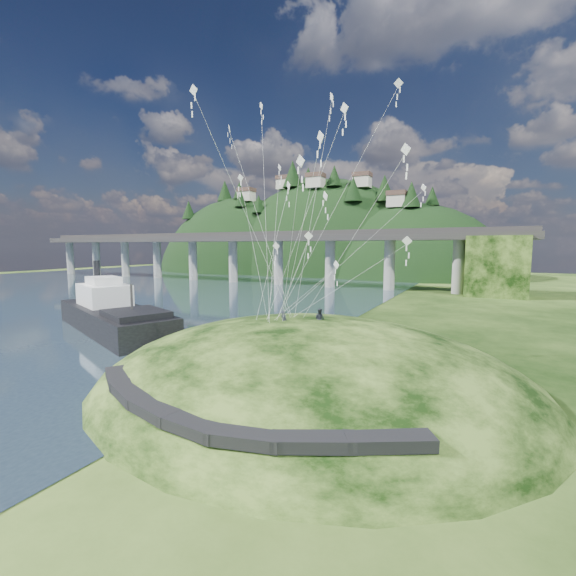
% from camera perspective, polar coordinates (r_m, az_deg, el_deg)
% --- Properties ---
extents(ground, '(320.00, 320.00, 0.00)m').
position_cam_1_polar(ground, '(33.89, -10.98, -12.51)').
color(ground, black).
rests_on(ground, ground).
extents(water, '(240.00, 240.00, 0.00)m').
position_cam_1_polar(water, '(107.81, -31.66, -0.46)').
color(water, '#304658').
rests_on(water, ground).
extents(grass_hill, '(36.00, 32.00, 13.00)m').
position_cam_1_polar(grass_hill, '(32.11, 3.21, -16.34)').
color(grass_hill, black).
rests_on(grass_hill, ground).
extents(footpath, '(22.29, 5.84, 0.83)m').
position_cam_1_polar(footpath, '(21.68, -11.53, -17.66)').
color(footpath, black).
rests_on(footpath, ground).
extents(bridge, '(160.00, 11.00, 15.00)m').
position_cam_1_polar(bridge, '(105.93, 1.22, 5.62)').
color(bridge, '#2D2B2B').
rests_on(bridge, ground).
extents(far_ridge, '(153.00, 70.00, 94.50)m').
position_cam_1_polar(far_ridge, '(161.46, 3.86, -0.28)').
color(far_ridge, black).
rests_on(far_ridge, ground).
extents(work_barge, '(26.04, 15.65, 8.84)m').
position_cam_1_polar(work_barge, '(54.34, -24.60, -3.45)').
color(work_barge, black).
rests_on(work_barge, ground).
extents(wooden_dock, '(12.28, 2.49, 0.87)m').
position_cam_1_polar(wooden_dock, '(44.07, -15.90, -7.71)').
color(wooden_dock, '#3A2418').
rests_on(wooden_dock, ground).
extents(kite_flyers, '(3.19, 2.32, 1.75)m').
position_cam_1_polar(kite_flyers, '(30.90, 3.47, -3.11)').
color(kite_flyers, '#262933').
rests_on(kite_flyers, ground).
extents(kite_swarm, '(16.35, 17.36, 18.48)m').
position_cam_1_polar(kite_swarm, '(33.17, 4.76, 17.07)').
color(kite_swarm, white).
rests_on(kite_swarm, ground).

